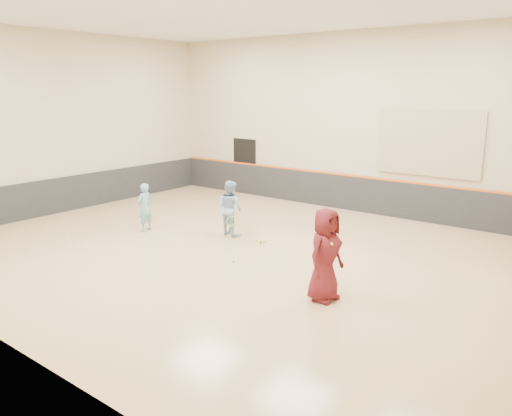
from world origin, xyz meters
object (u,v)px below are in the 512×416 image
Objects in this scene: instructor at (230,208)px; young_man at (325,255)px; girl at (144,207)px; spare_racket at (261,239)px.

instructor is 5.07m from young_man.
spare_racket is at bearing 104.48° from girl.
young_man is (6.76, -1.13, 0.23)m from girl.
instructor is at bearing 179.86° from spare_racket.
instructor reaches higher than spare_racket.
young_man is at bearing -35.18° from spare_racket.
instructor is at bearing 113.01° from girl.
spare_racket is at bearing 59.74° from young_man.
instructor is at bearing 67.03° from young_man.
young_man is 4.20m from spare_racket.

